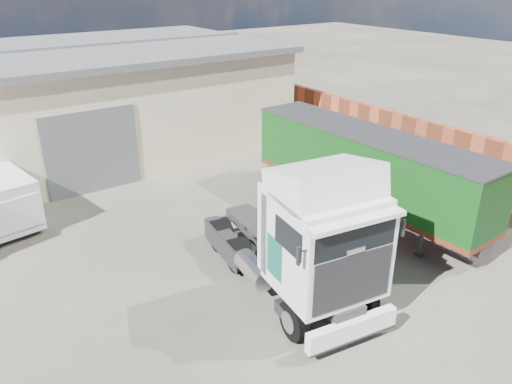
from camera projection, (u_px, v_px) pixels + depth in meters
ground at (270, 282)px, 15.51m from camera, size 120.00×120.00×0.00m
brick_boundary_wall at (380, 132)px, 25.53m from camera, size 0.35×26.00×2.50m
tractor_unit at (307, 243)px, 13.85m from camera, size 3.59×7.20×4.62m
box_trailer at (364, 165)px, 18.94m from camera, size 2.52×10.33×3.41m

